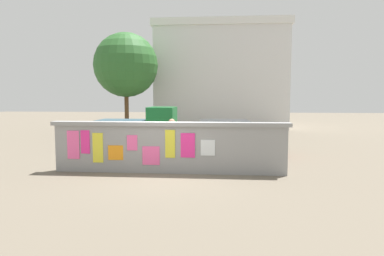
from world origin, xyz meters
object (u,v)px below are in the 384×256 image
at_px(auto_rickshaw_truck, 141,127).
at_px(motorcycle, 131,148).
at_px(person_walking, 172,138).
at_px(car_parked, 228,137).
at_px(tree_roadside, 126,65).

relative_size(auto_rickshaw_truck, motorcycle, 1.90).
bearing_deg(person_walking, car_parked, 52.87).
bearing_deg(person_walking, auto_rickshaw_truck, 114.90).
bearing_deg(auto_rickshaw_truck, motorcycle, -83.17).
height_order(auto_rickshaw_truck, car_parked, auto_rickshaw_truck).
distance_m(auto_rickshaw_truck, tree_roadside, 7.06).
height_order(auto_rickshaw_truck, person_walking, auto_rickshaw_truck).
bearing_deg(tree_roadside, motorcycle, -73.57).
distance_m(auto_rickshaw_truck, car_parked, 4.48).
distance_m(car_parked, person_walking, 3.15).
bearing_deg(auto_rickshaw_truck, car_parked, -26.86).
height_order(person_walking, tree_roadside, tree_roadside).
bearing_deg(person_walking, motorcycle, 145.16).
distance_m(person_walking, tree_roadside, 11.67).
bearing_deg(motorcycle, tree_roadside, 106.43).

